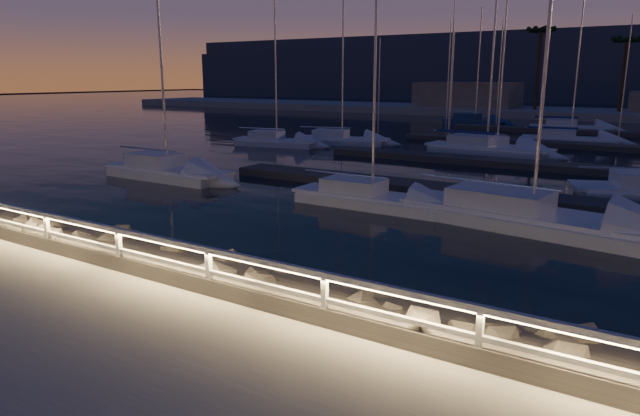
# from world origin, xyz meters

# --- Properties ---
(ground) EXTENTS (400.00, 400.00, 0.00)m
(ground) POSITION_xyz_m (0.00, 0.00, 0.00)
(ground) COLOR #AFA99E
(ground) RESTS_ON ground
(harbor_water) EXTENTS (400.00, 440.00, 0.60)m
(harbor_water) POSITION_xyz_m (0.00, 31.22, -0.97)
(harbor_water) COLOR black
(harbor_water) RESTS_ON ground
(guard_rail) EXTENTS (44.11, 0.12, 1.06)m
(guard_rail) POSITION_xyz_m (-0.07, -0.00, 0.77)
(guard_rail) COLOR silver
(guard_rail) RESTS_ON ground
(riprap) EXTENTS (28.01, 2.94, 1.44)m
(riprap) POSITION_xyz_m (1.10, 1.37, -0.19)
(riprap) COLOR #5F5A51
(riprap) RESTS_ON ground
(floating_docks) EXTENTS (22.00, 36.00, 0.40)m
(floating_docks) POSITION_xyz_m (0.00, 32.50, -0.40)
(floating_docks) COLOR #4E4741
(floating_docks) RESTS_ON ground
(far_shore) EXTENTS (160.00, 14.00, 5.20)m
(far_shore) POSITION_xyz_m (-0.12, 74.05, 0.29)
(far_shore) COLOR #AFA99E
(far_shore) RESTS_ON ground
(palm_left) EXTENTS (3.00, 3.00, 11.20)m
(palm_left) POSITION_xyz_m (-8.00, 72.00, 10.14)
(palm_left) COLOR #44351F
(palm_left) RESTS_ON ground
(palm_center) EXTENTS (3.00, 3.00, 9.70)m
(palm_center) POSITION_xyz_m (2.00, 73.00, 8.78)
(palm_center) COLOR #44351F
(palm_center) RESTS_ON ground
(distant_hills) EXTENTS (230.00, 37.50, 18.00)m
(distant_hills) POSITION_xyz_m (-22.13, 133.69, 4.74)
(distant_hills) COLOR #343E51
(distant_hills) RESTS_ON ground
(sailboat_a) EXTENTS (7.80, 2.48, 13.26)m
(sailboat_a) POSITION_xyz_m (-13.58, 12.04, -0.13)
(sailboat_a) COLOR silver
(sailboat_a) RESTS_ON ground
(sailboat_b) EXTENTS (6.98, 2.19, 11.82)m
(sailboat_b) POSITION_xyz_m (-1.40, 12.00, -0.19)
(sailboat_b) COLOR silver
(sailboat_b) RESTS_ON ground
(sailboat_d) EXTENTS (9.82, 4.08, 16.13)m
(sailboat_d) POSITION_xyz_m (4.94, 12.03, -0.14)
(sailboat_d) COLOR silver
(sailboat_d) RESTS_ON ground
(sailboat_e) EXTENTS (7.13, 3.17, 11.81)m
(sailboat_e) POSITION_xyz_m (-17.43, 26.75, -0.17)
(sailboat_e) COLOR silver
(sailboat_e) RESTS_ON ground
(sailboat_f) EXTENTS (8.61, 3.22, 14.36)m
(sailboat_f) POSITION_xyz_m (-2.28, 30.73, -0.14)
(sailboat_f) COLOR silver
(sailboat_f) RESTS_ON ground
(sailboat_g) EXTENTS (8.14, 4.44, 13.31)m
(sailboat_g) POSITION_xyz_m (-1.94, 32.18, -0.18)
(sailboat_g) COLOR silver
(sailboat_g) RESTS_ON ground
(sailboat_j) EXTENTS (7.65, 3.76, 12.57)m
(sailboat_j) POSITION_xyz_m (-13.82, 30.57, -0.17)
(sailboat_j) COLOR silver
(sailboat_j) RESTS_ON ground
(sailboat_k) EXTENTS (7.64, 3.32, 12.56)m
(sailboat_k) POSITION_xyz_m (1.46, 40.95, -0.19)
(sailboat_k) COLOR silver
(sailboat_k) RESTS_ON ground
(sailboat_m) EXTENTS (7.71, 3.45, 12.76)m
(sailboat_m) POSITION_xyz_m (-10.83, 55.04, -0.15)
(sailboat_m) COLOR navy
(sailboat_m) RESTS_ON ground
(sailboat_n) EXTENTS (8.04, 3.92, 13.20)m
(sailboat_n) POSITION_xyz_m (-0.31, 52.17, -0.16)
(sailboat_n) COLOR silver
(sailboat_n) RESTS_ON ground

